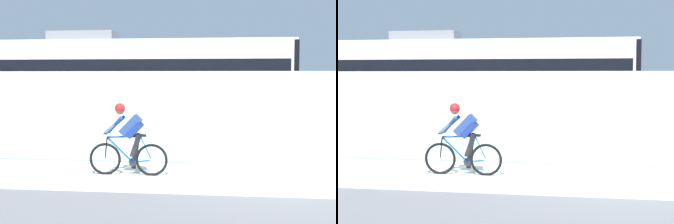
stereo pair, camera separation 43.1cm
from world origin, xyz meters
TOP-DOWN VIEW (x-y plane):
  - ground_plane at (0.00, 0.00)m, footprint 200.00×200.00m
  - bike_path_deck at (0.00, 0.00)m, footprint 32.00×3.20m
  - glass_parapet at (0.00, 1.85)m, footprint 32.00×0.05m
  - concrete_barrier_wall at (0.00, 3.65)m, footprint 32.00×0.36m
  - tram_rail_near at (0.00, 6.13)m, footprint 32.00×0.08m
  - tram_rail_far at (0.00, 7.57)m, footprint 32.00×0.08m
  - tram at (-4.41, 6.85)m, footprint 11.06×2.54m
  - cyclist_on_bike at (-3.27, 0.00)m, footprint 1.77×0.58m

SIDE VIEW (x-z plane):
  - ground_plane at x=0.00m, z-range 0.00..0.00m
  - tram_rail_near at x=0.00m, z-range 0.00..0.01m
  - tram_rail_far at x=0.00m, z-range 0.00..0.01m
  - bike_path_deck at x=0.00m, z-range 0.00..0.01m
  - glass_parapet at x=0.00m, z-range 0.00..1.19m
  - cyclist_on_bike at x=-3.27m, z-range -0.02..1.59m
  - concrete_barrier_wall at x=0.00m, z-range 0.00..2.34m
  - tram at x=-4.41m, z-range -0.01..3.80m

